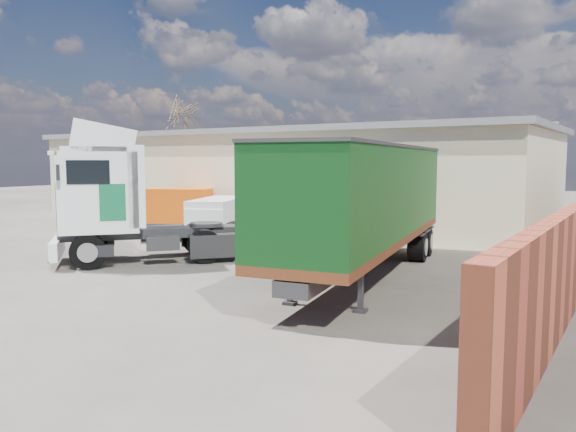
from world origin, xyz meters
The scene contains 7 objects.
ground centered at (0.00, 0.00, 0.00)m, with size 120.00×120.00×0.00m, color black.
warehouse centered at (-6.00, 16.00, 2.66)m, with size 30.60×12.60×5.42m.
bare_tree centered at (-18.00, 20.00, 7.92)m, with size 4.00×4.00×9.60m.
tractor_unit centered at (-2.63, 0.54, 2.10)m, with size 6.86×7.38×4.99m.
box_trailer centered at (5.73, 2.63, 2.49)m, with size 4.75×12.55×4.08m.
panel_van centered at (-4.13, 7.26, 0.94)m, with size 3.33×4.79×1.82m.
orange_skip centered at (-8.00, 8.88, 0.93)m, with size 3.97×3.30×2.13m.
Camera 1 is at (13.02, -13.14, 3.64)m, focal length 35.00 mm.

